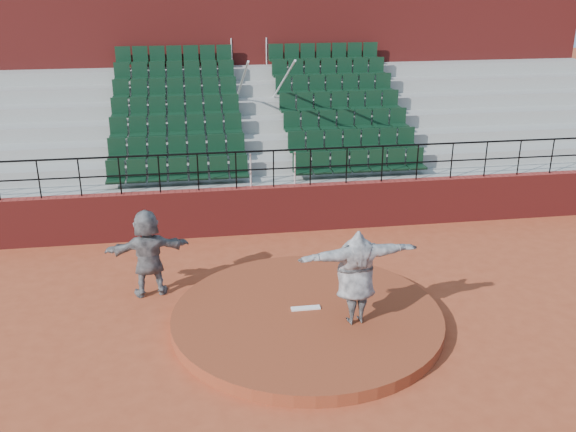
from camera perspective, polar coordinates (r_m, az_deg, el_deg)
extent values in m
plane|color=#A14224|center=(13.30, 1.69, -9.49)|extent=(90.00, 90.00, 0.00)
cylinder|color=brown|center=(13.24, 1.69, -9.03)|extent=(5.50, 5.50, 0.25)
cube|color=white|center=(13.30, 1.58, -8.18)|extent=(0.60, 0.15, 0.03)
cube|color=maroon|center=(17.50, -1.26, 0.61)|extent=(24.00, 0.30, 1.30)
cylinder|color=black|center=(16.99, -1.31, 5.83)|extent=(24.00, 0.05, 0.05)
cylinder|color=black|center=(17.13, -1.29, 4.22)|extent=(24.00, 0.04, 0.04)
cylinder|color=black|center=(17.42, -21.28, 3.05)|extent=(0.04, 0.04, 1.00)
cylinder|color=black|center=(17.23, -18.03, 3.27)|extent=(0.04, 0.04, 1.00)
cylinder|color=black|center=(17.09, -14.73, 3.48)|extent=(0.04, 0.04, 1.00)
cylinder|color=black|center=(17.02, -11.38, 3.69)|extent=(0.04, 0.04, 1.00)
cylinder|color=black|center=(16.99, -8.01, 3.88)|extent=(0.04, 0.04, 1.00)
cylinder|color=black|center=(17.03, -4.64, 4.06)|extent=(0.04, 0.04, 1.00)
cylinder|color=black|center=(17.13, -1.29, 4.22)|extent=(0.04, 0.04, 1.00)
cylinder|color=black|center=(17.28, 2.00, 4.37)|extent=(0.04, 0.04, 1.00)
cylinder|color=black|center=(17.49, 5.23, 4.50)|extent=(0.04, 0.04, 1.00)
cylinder|color=black|center=(17.76, 8.37, 4.61)|extent=(0.04, 0.04, 1.00)
cylinder|color=black|center=(18.07, 11.42, 4.71)|extent=(0.04, 0.04, 1.00)
cylinder|color=black|center=(18.44, 14.35, 4.79)|extent=(0.04, 0.04, 1.00)
cylinder|color=black|center=(18.85, 17.16, 4.85)|extent=(0.04, 0.04, 1.00)
cylinder|color=black|center=(19.30, 19.85, 4.90)|extent=(0.04, 0.04, 1.00)
cylinder|color=black|center=(19.79, 22.41, 4.94)|extent=(0.04, 0.04, 1.00)
cube|color=gray|center=(18.03, -1.51, 1.24)|extent=(24.00, 0.85, 1.30)
cube|color=black|center=(17.60, -9.74, 3.90)|extent=(3.85, 0.48, 0.72)
cube|color=black|center=(18.21, 6.39, 4.66)|extent=(3.85, 0.48, 0.72)
cube|color=gray|center=(18.76, -1.85, 2.69)|extent=(24.00, 0.85, 1.70)
cube|color=black|center=(18.31, -9.81, 5.87)|extent=(3.85, 0.48, 0.72)
cube|color=black|center=(18.89, 5.77, 6.54)|extent=(3.85, 0.48, 0.72)
cube|color=gray|center=(19.51, -2.17, 4.02)|extent=(24.00, 0.85, 2.10)
cube|color=black|center=(19.04, -9.87, 7.69)|extent=(3.85, 0.48, 0.72)
cube|color=black|center=(19.60, 5.19, 8.30)|extent=(3.85, 0.48, 0.72)
cube|color=gray|center=(20.26, -2.47, 5.26)|extent=(24.00, 0.85, 2.50)
cube|color=black|center=(19.78, -9.93, 9.38)|extent=(3.85, 0.48, 0.72)
cube|color=black|center=(20.32, 4.65, 9.92)|extent=(3.85, 0.48, 0.72)
cube|color=gray|center=(21.02, -2.74, 6.40)|extent=(24.00, 0.85, 2.90)
cube|color=black|center=(20.54, -9.98, 10.94)|extent=(3.85, 0.48, 0.72)
cube|color=black|center=(21.07, 4.15, 11.44)|extent=(3.85, 0.48, 0.72)
cube|color=gray|center=(21.80, -3.00, 7.47)|extent=(24.00, 0.85, 3.30)
cube|color=black|center=(21.32, -10.03, 12.38)|extent=(3.85, 0.48, 0.72)
cube|color=black|center=(21.82, 3.67, 12.85)|extent=(3.85, 0.48, 0.72)
cube|color=gray|center=(22.57, -3.24, 8.46)|extent=(24.00, 0.85, 3.70)
cube|color=black|center=(22.11, -10.08, 13.73)|extent=(3.85, 0.48, 0.72)
cube|color=black|center=(22.59, 3.22, 14.16)|extent=(3.85, 0.48, 0.72)
cylinder|color=silver|center=(19.73, -4.33, 11.19)|extent=(0.06, 5.97, 2.46)
cylinder|color=silver|center=(19.86, -0.81, 11.31)|extent=(0.06, 5.97, 2.46)
cube|color=maroon|center=(24.17, -3.80, 13.38)|extent=(24.00, 3.00, 7.10)
imported|color=black|center=(12.49, 6.06, -5.39)|extent=(2.44, 0.90, 1.94)
imported|color=black|center=(14.32, -12.33, -3.22)|extent=(1.89, 0.81, 1.98)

